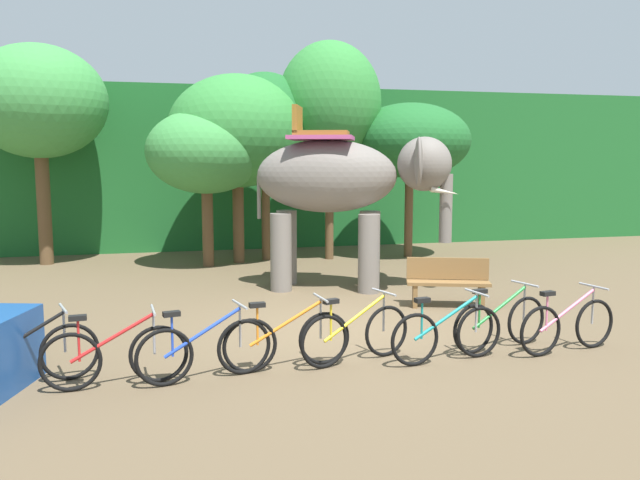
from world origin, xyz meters
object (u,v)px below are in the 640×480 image
at_px(tree_center_right, 237,132).
at_px(tree_center, 410,141).
at_px(bike_pink, 568,325).
at_px(tree_far_left, 265,128).
at_px(tree_right, 38,103).
at_px(bike_green, 500,322).
at_px(tree_center_left, 330,103).
at_px(bike_blue, 205,350).
at_px(bike_teal, 447,334).
at_px(wooden_bench, 448,281).
at_px(bike_orange, 287,340).
at_px(tree_left, 206,152).
at_px(elephant, 343,183).
at_px(bike_yellow, 356,334).
at_px(bike_red, 115,356).
at_px(bike_black, 25,356).

xyz_separation_m(tree_center_right, tree_center, (4.67, -0.20, -0.21)).
bearing_deg(bike_pink, tree_far_left, 106.23).
height_order(tree_right, bike_green, tree_right).
relative_size(tree_center_left, bike_blue, 3.44).
relative_size(bike_teal, wooden_bench, 1.10).
height_order(bike_blue, bike_orange, same).
height_order(tree_left, bike_pink, tree_left).
relative_size(bike_blue, bike_orange, 0.99).
relative_size(elephant, wooden_bench, 2.72).
bearing_deg(bike_green, bike_blue, -175.69).
height_order(tree_far_left, wooden_bench, tree_far_left).
xyz_separation_m(tree_far_left, elephant, (0.91, -4.23, -1.32)).
bearing_deg(tree_left, bike_green, -67.18).
relative_size(bike_orange, bike_yellow, 1.03).
xyz_separation_m(elephant, bike_red, (-4.26, -5.06, -1.82)).
xyz_separation_m(tree_center, bike_orange, (-5.13, -8.65, -2.80)).
xyz_separation_m(bike_yellow, bike_green, (2.18, 0.09, 0.00)).
xyz_separation_m(tree_center, bike_blue, (-6.19, -8.83, -2.80)).
bearing_deg(tree_left, tree_far_left, 23.56).
relative_size(bike_black, bike_yellow, 1.01).
bearing_deg(bike_orange, wooden_bench, 38.13).
distance_m(bike_yellow, bike_pink, 3.03).
bearing_deg(bike_blue, tree_right, 108.55).
relative_size(bike_red, bike_green, 1.02).
xyz_separation_m(tree_center_left, bike_blue, (-3.98, -9.04, -3.79)).
bearing_deg(bike_orange, bike_teal, -6.10).
distance_m(bike_red, wooden_bench, 6.40).
xyz_separation_m(elephant, bike_teal, (-0.02, -5.12, -1.82)).
bearing_deg(bike_teal, tree_center, 71.33).
xyz_separation_m(tree_right, elephant, (6.55, -4.87, -1.90)).
relative_size(elephant, bike_green, 2.52).
bearing_deg(tree_left, tree_center, 2.34).
bearing_deg(bike_red, bike_green, 3.28).
relative_size(tree_left, bike_red, 2.31).
distance_m(bike_red, bike_orange, 2.12).
xyz_separation_m(tree_left, bike_black, (-2.79, -8.32, -2.49)).
bearing_deg(bike_yellow, bike_red, -175.99).
bearing_deg(bike_black, tree_center_right, 67.56).
bearing_deg(tree_center_right, tree_right, 169.26).
distance_m(tree_center, bike_red, 11.74).
xyz_separation_m(tree_center_right, elephant, (1.69, -3.95, -1.19)).
distance_m(tree_far_left, bike_blue, 10.08).
bearing_deg(tree_far_left, tree_right, 173.43).
height_order(elephant, bike_yellow, elephant).
height_order(bike_red, bike_green, same).
distance_m(tree_center_left, tree_center, 2.43).
distance_m(bike_black, bike_yellow, 4.10).
bearing_deg(tree_right, bike_orange, -65.74).
bearing_deg(bike_blue, tree_center, 54.96).
height_order(tree_right, tree_center_left, tree_center_left).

